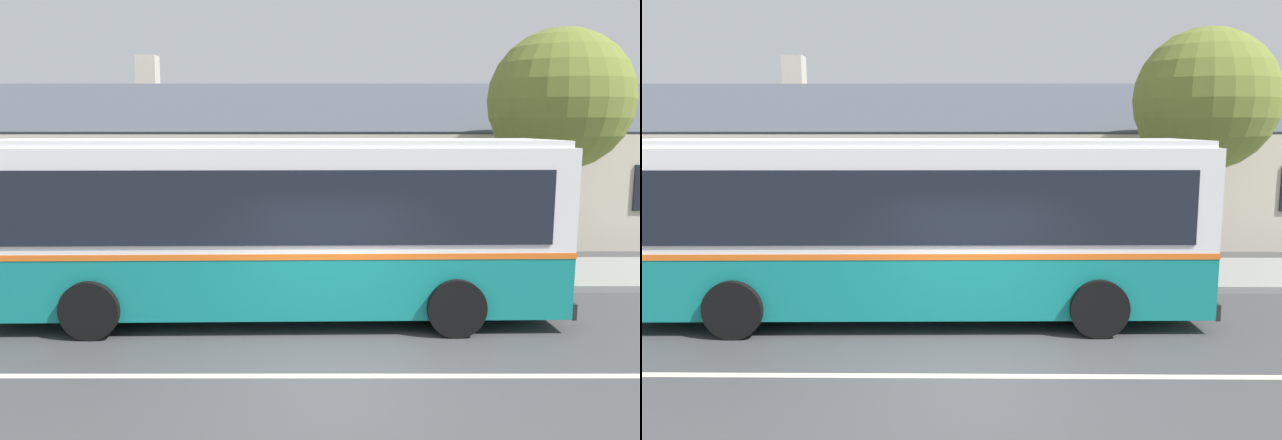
{
  "view_description": "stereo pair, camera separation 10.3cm",
  "coord_description": "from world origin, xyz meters",
  "views": [
    {
      "loc": [
        -0.2,
        -8.48,
        3.54
      ],
      "look_at": [
        -0.23,
        3.47,
        1.74
      ],
      "focal_mm": 35.0,
      "sensor_mm": 36.0,
      "label": 1
    },
    {
      "loc": [
        -0.1,
        -8.47,
        3.54
      ],
      "look_at": [
        -0.23,
        3.47,
        1.74
      ],
      "focal_mm": 35.0,
      "sensor_mm": 36.0,
      "label": 2
    }
  ],
  "objects": [
    {
      "name": "street_tree_primary",
      "position": [
        5.58,
        7.09,
        4.07
      ],
      "size": [
        3.46,
        3.46,
        5.91
      ],
      "color": "#4C3828",
      "rests_on": "ground"
    },
    {
      "name": "sidewalk_far",
      "position": [
        0.0,
        6.0,
        0.07
      ],
      "size": [
        60.0,
        3.0,
        0.15
      ],
      "primitive_type": "cube",
      "color": "gray",
      "rests_on": "ground"
    },
    {
      "name": "lane_divider_stripe",
      "position": [
        0.0,
        0.0,
        0.0
      ],
      "size": [
        60.0,
        0.16,
        0.01
      ],
      "primitive_type": "cube",
      "color": "beige",
      "rests_on": "ground"
    },
    {
      "name": "transit_bus",
      "position": [
        -1.16,
        2.9,
        1.77
      ],
      "size": [
        10.64,
        2.93,
        3.3
      ],
      "color": "#147F7A",
      "rests_on": "ground"
    },
    {
      "name": "ground_plane",
      "position": [
        0.0,
        0.0,
        0.0
      ],
      "size": [
        300.0,
        300.0,
        0.0
      ],
      "primitive_type": "plane",
      "color": "#424244"
    },
    {
      "name": "community_building",
      "position": [
        0.51,
        13.21,
        1.78
      ],
      "size": [
        25.36,
        8.51,
        6.0
      ],
      "color": "beige",
      "rests_on": "ground"
    }
  ]
}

